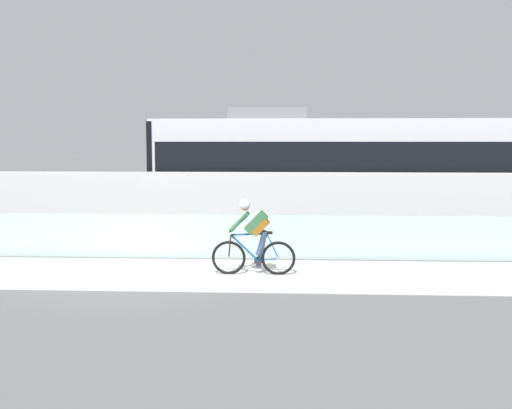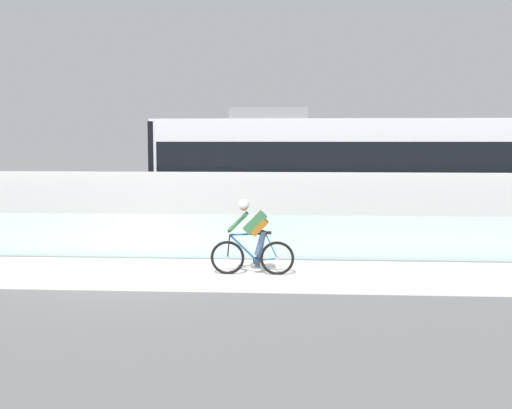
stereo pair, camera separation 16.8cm
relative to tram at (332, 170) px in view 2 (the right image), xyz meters
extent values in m
plane|color=slate|center=(-4.61, -6.85, -1.89)|extent=(200.00, 200.00, 0.00)
cube|color=silver|center=(-4.61, -6.85, -1.89)|extent=(32.00, 3.20, 0.01)
cube|color=#ADC6C1|center=(-4.61, -5.00, -1.37)|extent=(32.00, 0.05, 1.05)
cube|color=silver|center=(-4.61, -3.20, -0.91)|extent=(32.00, 0.36, 1.97)
cube|color=#595654|center=(-4.61, -0.72, -1.89)|extent=(32.00, 0.08, 0.01)
cube|color=#595654|center=(-4.61, 0.72, -1.89)|extent=(32.00, 0.08, 0.01)
cube|color=silver|center=(0.02, 0.00, 0.01)|extent=(11.00, 2.50, 3.10)
cube|color=black|center=(0.02, 0.00, 0.36)|extent=(10.56, 2.54, 1.04)
cube|color=orange|center=(0.02, 0.00, -1.36)|extent=(10.78, 2.53, 0.28)
cube|color=slate|center=(-1.96, 0.00, 1.74)|extent=(2.40, 1.10, 0.36)
cube|color=#232326|center=(-3.50, 0.00, -1.53)|extent=(1.40, 1.88, 0.20)
cylinder|color=black|center=(-3.50, -0.72, -1.59)|extent=(0.60, 0.10, 0.60)
cylinder|color=black|center=(-3.50, 0.72, -1.59)|extent=(0.60, 0.10, 0.60)
cube|color=#232326|center=(3.54, 0.00, -1.53)|extent=(1.40, 1.88, 0.20)
cylinder|color=black|center=(3.54, -0.72, -1.59)|extent=(0.60, 0.10, 0.60)
cylinder|color=black|center=(3.54, 0.72, -1.59)|extent=(0.60, 0.10, 0.60)
cube|color=black|center=(-5.43, 0.00, 0.01)|extent=(0.16, 2.54, 2.94)
cube|color=black|center=(5.47, 0.00, 0.01)|extent=(0.16, 2.54, 2.94)
torus|color=black|center=(-2.53, -6.85, -1.53)|extent=(0.72, 0.06, 0.72)
cylinder|color=#99999E|center=(-2.53, -6.85, -1.53)|extent=(0.07, 0.10, 0.07)
torus|color=black|center=(-1.48, -6.85, -1.53)|extent=(0.72, 0.06, 0.72)
cylinder|color=#99999E|center=(-1.48, -6.85, -1.53)|extent=(0.07, 0.10, 0.07)
cylinder|color=#144C8C|center=(-2.19, -6.85, -1.32)|extent=(0.60, 0.04, 0.58)
cylinder|color=#144C8C|center=(-1.81, -6.85, -1.30)|extent=(0.22, 0.04, 0.59)
cylinder|color=#144C8C|center=(-2.10, -6.85, -1.03)|extent=(0.76, 0.04, 0.07)
cylinder|color=#144C8C|center=(-1.69, -6.85, -1.56)|extent=(0.43, 0.03, 0.09)
cylinder|color=#144C8C|center=(-1.60, -6.85, -1.27)|extent=(0.27, 0.02, 0.53)
cylinder|color=black|center=(-2.50, -6.85, -1.29)|extent=(0.08, 0.03, 0.49)
cube|color=black|center=(-1.72, -6.85, -0.99)|extent=(0.24, 0.10, 0.05)
cylinder|color=black|center=(-2.48, -6.85, -0.94)|extent=(0.03, 0.58, 0.03)
cylinder|color=#262628|center=(-1.90, -6.85, -1.59)|extent=(0.18, 0.02, 0.18)
cube|color=#33663F|center=(-1.94, -6.85, -0.78)|extent=(0.50, 0.28, 0.51)
cube|color=#8C5919|center=(-1.85, -6.85, -0.87)|extent=(0.38, 0.30, 0.38)
sphere|color=tan|center=(-2.18, -6.85, -0.43)|extent=(0.20, 0.20, 0.20)
sphere|color=silver|center=(-2.18, -6.85, -0.40)|extent=(0.23, 0.23, 0.23)
cylinder|color=#33663F|center=(-2.30, -6.85, -0.77)|extent=(0.44, 0.41, 0.41)
cylinder|color=#33663F|center=(-2.30, -6.85, -0.77)|extent=(0.44, 0.41, 0.41)
cylinder|color=#384766|center=(-1.83, -6.85, -1.35)|extent=(0.29, 0.33, 0.80)
cylinder|color=#384766|center=(-1.83, -6.85, -1.21)|extent=(0.29, 0.33, 0.54)
camera|label=1|loc=(-1.23, -20.12, 0.98)|focal=44.97mm
camera|label=2|loc=(-1.06, -20.11, 0.98)|focal=44.97mm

